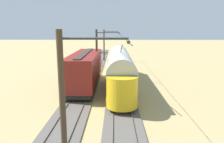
# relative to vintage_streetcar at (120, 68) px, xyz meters

# --- Properties ---
(ground_plane) EXTENTS (220.00, 220.00, 0.00)m
(ground_plane) POSITION_rel_vintage_streetcar_xyz_m (2.03, -4.77, -2.27)
(ground_plane) COLOR tan
(track_streetcar_siding) EXTENTS (2.80, 80.00, 0.18)m
(track_streetcar_siding) POSITION_rel_vintage_streetcar_xyz_m (-0.00, -5.08, -2.21)
(track_streetcar_siding) COLOR #56514C
(track_streetcar_siding) RESTS_ON ground
(track_adjacent_siding) EXTENTS (2.80, 80.00, 0.18)m
(track_adjacent_siding) POSITION_rel_vintage_streetcar_xyz_m (4.06, -5.08, -2.21)
(track_adjacent_siding) COLOR #56514C
(track_adjacent_siding) RESTS_ON ground
(vintage_streetcar) EXTENTS (2.65, 18.20, 5.30)m
(vintage_streetcar) POSITION_rel_vintage_streetcar_xyz_m (0.00, 0.00, 0.00)
(vintage_streetcar) COLOR gold
(vintage_streetcar) RESTS_ON ground
(coach_adjacent) EXTENTS (2.96, 12.11, 3.85)m
(coach_adjacent) POSITION_rel_vintage_streetcar_xyz_m (4.07, 0.05, -0.10)
(coach_adjacent) COLOR maroon
(coach_adjacent) RESTS_ON ground
(catenary_pole_foreground) EXTENTS (3.17, 0.28, 6.67)m
(catenary_pole_foreground) POSITION_rel_vintage_streetcar_xyz_m (2.85, -20.71, 1.25)
(catenary_pole_foreground) COLOR #423323
(catenary_pole_foreground) RESTS_ON ground
(catenary_pole_mid_near) EXTENTS (3.17, 0.28, 6.67)m
(catenary_pole_mid_near) POSITION_rel_vintage_streetcar_xyz_m (2.85, -2.77, 1.25)
(catenary_pole_mid_near) COLOR #423323
(catenary_pole_mid_near) RESTS_ON ground
(catenary_pole_mid_far) EXTENTS (3.17, 0.28, 6.67)m
(catenary_pole_mid_far) POSITION_rel_vintage_streetcar_xyz_m (2.85, 15.16, 1.25)
(catenary_pole_mid_far) COLOR #423323
(catenary_pole_mid_far) RESTS_ON ground
(overhead_wire_run) EXTENTS (2.97, 39.87, 0.18)m
(overhead_wire_run) POSITION_rel_vintage_streetcar_xyz_m (0.07, -3.58, 3.86)
(overhead_wire_run) COLOR black
(overhead_wire_run) RESTS_ON ground
(switch_stand) EXTENTS (0.50, 0.30, 1.24)m
(switch_stand) POSITION_rel_vintage_streetcar_xyz_m (-1.48, -12.83, -1.56)
(switch_stand) COLOR black
(switch_stand) RESTS_ON ground
(spare_tie_stack) EXTENTS (2.40, 2.40, 0.54)m
(spare_tie_stack) POSITION_rel_vintage_streetcar_xyz_m (7.80, -11.60, -2.00)
(spare_tie_stack) COLOR #47331E
(spare_tie_stack) RESTS_ON ground
(track_end_bumper) EXTENTS (1.80, 0.60, 0.80)m
(track_end_bumper) POSITION_rel_vintage_streetcar_xyz_m (4.06, -13.79, -1.87)
(track_end_bumper) COLOR #B2A519
(track_end_bumper) RESTS_ON ground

